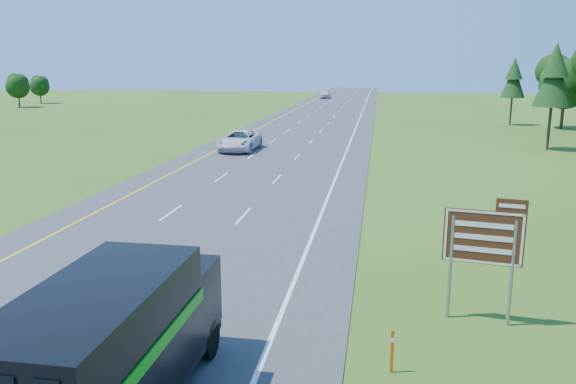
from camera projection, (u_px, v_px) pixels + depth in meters
name	position (u px, v px, depth m)	size (l,w,h in m)	color
road	(296.00, 138.00, 56.15)	(15.00, 260.00, 0.04)	#38383A
lane_markings	(296.00, 138.00, 56.15)	(11.15, 260.00, 0.01)	yellow
horse_truck	(115.00, 347.00, 10.94)	(2.33, 7.18, 3.17)	black
white_suv	(240.00, 140.00, 47.59)	(2.81, 6.10, 1.69)	silver
far_car	(325.00, 94.00, 122.93)	(2.01, 5.00, 1.71)	silver
exit_sign	(484.00, 242.00, 15.43)	(2.12, 0.42, 3.62)	gray
delineator	(392.00, 350.00, 13.16)	(0.09, 0.05, 1.08)	#E1510B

